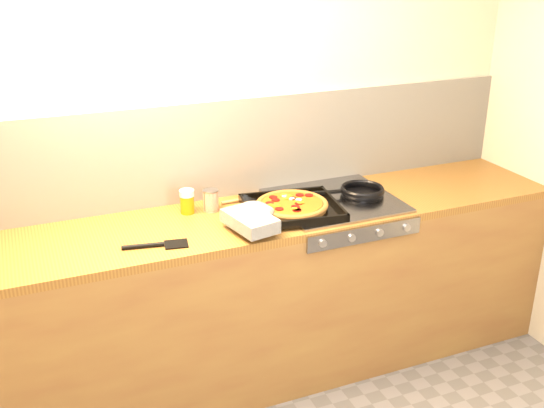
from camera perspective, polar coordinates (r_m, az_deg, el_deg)
name	(u,v)px	position (r m, az deg, el deg)	size (l,w,h in m)	color
room_shell	(230,149)	(3.21, -3.78, 4.97)	(3.20, 3.20, 3.20)	white
counter_run	(252,297)	(3.25, -1.77, -8.31)	(3.20, 0.62, 0.90)	olive
stovetop	(334,201)	(3.22, 5.62, 0.30)	(0.60, 0.56, 0.02)	gray
pizza_on_tray	(280,209)	(2.99, 0.73, -0.46)	(0.61, 0.49, 0.08)	black
frying_pan	(361,191)	(3.27, 8.01, 1.14)	(0.39, 0.27, 0.04)	black
tomato_can	(211,200)	(3.09, -5.51, 0.33)	(0.10, 0.10, 0.11)	#A41F0D
juice_glass	(187,201)	(3.08, -7.62, 0.24)	(0.08, 0.08, 0.12)	orange
wooden_spoon	(255,198)	(3.23, -1.57, 0.58)	(0.30, 0.04, 0.02)	#B7844E
black_spatula	(157,245)	(2.78, -10.28, -3.65)	(0.29, 0.10, 0.02)	black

